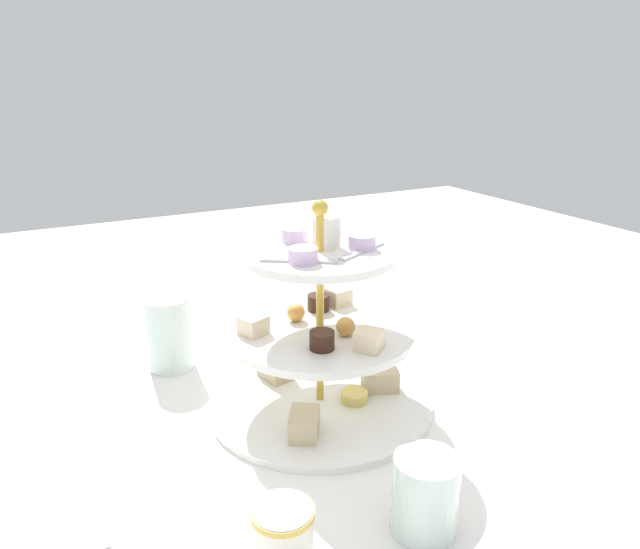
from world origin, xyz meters
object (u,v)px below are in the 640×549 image
object	(u,v)px
water_glass_tall_right	(169,333)
teacup_with_saucer	(283,533)
water_glass_short_left	(425,495)
tiered_serving_stand	(320,346)
butter_knife_right	(92,494)
butter_knife_left	(367,319)

from	to	relation	value
water_glass_tall_right	teacup_with_saucer	distance (m)	0.42
water_glass_tall_right	water_glass_short_left	bearing A→B (deg)	-74.04
tiered_serving_stand	butter_knife_right	bearing A→B (deg)	-170.99
butter_knife_left	tiered_serving_stand	bearing A→B (deg)	82.31
tiered_serving_stand	water_glass_short_left	size ratio (longest dim) A/B	3.66
butter_knife_left	water_glass_tall_right	bearing A→B (deg)	38.48
water_glass_short_left	butter_knife_right	size ratio (longest dim) A/B	0.48
water_glass_tall_right	water_glass_short_left	distance (m)	0.47
tiered_serving_stand	water_glass_tall_right	size ratio (longest dim) A/B	2.66
tiered_serving_stand	butter_knife_left	world-z (taller)	tiered_serving_stand
teacup_with_saucer	butter_knife_right	size ratio (longest dim) A/B	0.53
water_glass_tall_right	butter_knife_right	bearing A→B (deg)	-120.90
water_glass_short_left	teacup_with_saucer	xyz separation A→B (m)	(-0.13, 0.03, -0.02)
water_glass_tall_right	teacup_with_saucer	xyz separation A→B (m)	(-0.00, -0.42, -0.03)
water_glass_tall_right	butter_knife_right	distance (m)	0.30
butter_knife_left	teacup_with_saucer	bearing A→B (deg)	86.45
tiered_serving_stand	butter_knife_left	bearing A→B (deg)	45.89
water_glass_tall_right	butter_knife_right	xyz separation A→B (m)	(-0.15, -0.25, -0.05)
tiered_serving_stand	teacup_with_saucer	world-z (taller)	tiered_serving_stand
teacup_with_saucer	butter_knife_right	bearing A→B (deg)	130.91
water_glass_tall_right	butter_knife_left	bearing A→B (deg)	2.06
water_glass_short_left	butter_knife_right	world-z (taller)	water_glass_short_left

